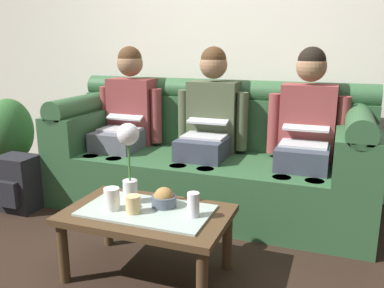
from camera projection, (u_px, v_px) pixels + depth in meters
ground_plane at (140, 283)px, 2.14m from camera, size 14.00×14.00×0.00m
back_wall_patterned at (230, 18)px, 3.33m from camera, size 6.00×0.12×2.90m
couch at (209, 159)px, 3.11m from camera, size 2.38×0.88×0.96m
person_left at (126, 117)px, 3.28m from camera, size 0.56×0.67×1.22m
person_middle at (209, 123)px, 3.04m from camera, size 0.56×0.67×1.22m
person_right at (306, 129)px, 2.80m from camera, size 0.56×0.67×1.22m
coffee_table at (147, 220)px, 2.15m from camera, size 0.87×0.54×0.38m
flower_vase at (129, 154)px, 2.16m from camera, size 0.12×0.12×0.45m
snack_bowl at (164, 199)px, 2.17m from camera, size 0.14×0.14×0.11m
cup_near_left at (193, 205)px, 2.03m from camera, size 0.06×0.06×0.13m
cup_near_right at (112, 199)px, 2.12m from camera, size 0.08×0.08×0.12m
cup_far_center at (133, 204)px, 2.08m from camera, size 0.08×0.08×0.09m
backpack_left at (18, 184)px, 3.04m from camera, size 0.29×0.27×0.42m
potted_plant at (11, 138)px, 3.55m from camera, size 0.40×0.40×0.78m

